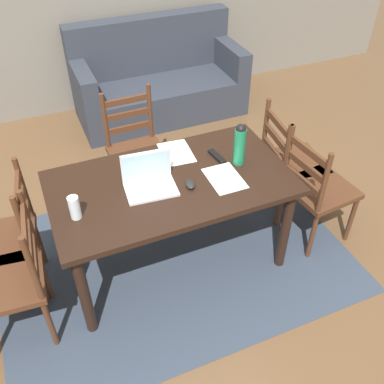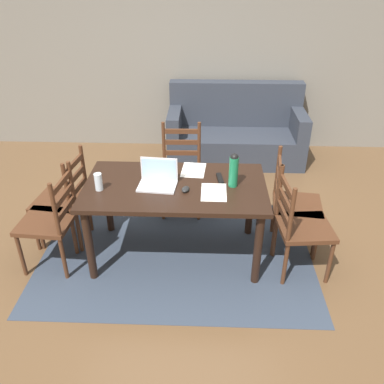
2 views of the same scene
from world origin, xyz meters
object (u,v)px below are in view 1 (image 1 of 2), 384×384
Objects in this scene: chair_left_far at (7,240)px; tv_remote at (217,156)px; drinking_glass at (75,208)px; chair_right_near at (317,189)px; water_bottle at (240,144)px; chair_far_head at (137,151)px; laptop at (149,179)px; couch at (158,82)px; dining_table at (171,192)px; chair_left_near at (13,280)px; chair_right_far at (290,163)px; computer_mouse at (190,184)px.

chair_left_far reaches higher than tv_remote.
drinking_glass is 1.05m from tv_remote.
water_bottle is at bearing 162.33° from chair_right_near.
drinking_glass is (-0.63, -0.91, 0.36)m from chair_far_head.
tv_remote is (0.53, 0.12, -0.05)m from laptop.
chair_right_near is 0.75m from water_bottle.
chair_far_head is 1.51m from couch.
drinking_glass is at bearing -31.85° from chair_left_far.
chair_far_head reaches higher than tv_remote.
water_bottle is (0.50, 0.01, 0.25)m from dining_table.
tv_remote is (1.02, 0.22, -0.06)m from drinking_glass.
couch is at bearing 75.17° from tv_remote.
tv_remote is (-0.11, 0.11, -0.15)m from water_bottle.
tv_remote is at bearing 12.42° from drinking_glass.
chair_left_near reaches higher than dining_table.
chair_right_near is at bearing -17.67° from water_bottle.
chair_far_head and chair_right_far have the same top height.
chair_left_far is 1.25m from chair_far_head.
dining_table is at bearing -179.34° from water_bottle.
computer_mouse is (-0.98, -0.28, 0.30)m from chair_right_far.
computer_mouse is (0.73, 0.00, -0.06)m from drinking_glass.
chair_left_near is 1.64m from water_bottle.
dining_table is 0.21m from laptop.
chair_left_near is at bearing -175.81° from tv_remote.
chair_right_near is (1.08, -0.99, 0.00)m from chair_far_head.
chair_left_near is at bearing -169.03° from laptop.
chair_right_near is at bearing -8.44° from laptop.
drinking_glass is at bearing -124.68° from chair_far_head.
dining_table is 0.87× the size of couch.
drinking_glass is 0.73m from computer_mouse.
chair_right_near is 3.15× the size of water_bottle.
couch is at bearing 48.98° from chair_left_far.
chair_right_far is (2.15, 0.01, 0.00)m from chair_left_far.
computer_mouse is (0.10, -0.10, 0.11)m from dining_table.
water_bottle is (-0.58, 0.18, 0.44)m from chair_right_near.
chair_left_far is at bearing 170.71° from tv_remote.
couch is 10.59× the size of tv_remote.
chair_left_near is (-1.07, -0.18, -0.19)m from dining_table.
dining_table is at bearing -0.87° from laptop.
chair_far_head is at bearing 137.45° from chair_right_near.
chair_right_near is 6.34× the size of drinking_glass.
chair_left_far is 1.00× the size of chair_right_near.
couch reaches higher than chair_far_head.
chair_right_near is at bearing -9.44° from dining_table.
dining_table is 15.71× the size of computer_mouse.
chair_right_far is at bearing 89.98° from chair_right_near.
laptop is at bearing -110.37° from couch.
couch reaches higher than chair_left_far.
chair_left_near and chair_right_far have the same top height.
chair_left_near is at bearing -137.41° from chair_far_head.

